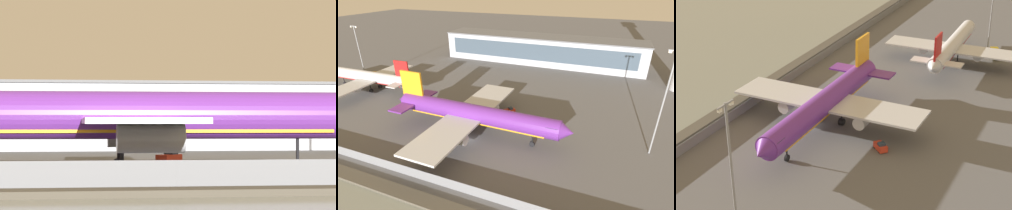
{
  "view_description": "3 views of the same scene",
  "coord_description": "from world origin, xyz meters",
  "views": [
    {
      "loc": [
        -8.3,
        -74.06,
        4.96
      ],
      "look_at": [
        1.96,
        3.52,
        6.72
      ],
      "focal_mm": 85.0,
      "sensor_mm": 36.0,
      "label": 1
    },
    {
      "loc": [
        28.58,
        -47.11,
        35.49
      ],
      "look_at": [
        4.19,
        13.53,
        4.29
      ],
      "focal_mm": 28.0,
      "sensor_mm": 36.0,
      "label": 2
    },
    {
      "loc": [
        91.09,
        50.86,
        52.55
      ],
      "look_at": [
        -2.93,
        6.14,
        4.48
      ],
      "focal_mm": 60.0,
      "sensor_mm": 36.0,
      "label": 3
    }
  ],
  "objects": [
    {
      "name": "perimeter_fence",
      "position": [
        0.0,
        -16.0,
        1.1
      ],
      "size": [
        280.0,
        0.1,
        2.21
      ],
      "color": "slate",
      "rests_on": "ground"
    },
    {
      "name": "cargo_jet_purple",
      "position": [
        -0.47,
        3.22,
        5.5
      ],
      "size": [
        47.88,
        40.65,
        14.41
      ],
      "color": "#602889",
      "rests_on": "ground"
    },
    {
      "name": "terminal_building",
      "position": [
        -1.76,
        71.94,
        6.22
      ],
      "size": [
        91.25,
        15.9,
        12.41
      ],
      "color": "#9EA3AD",
      "rests_on": "ground"
    },
    {
      "name": "shoreline_seawall",
      "position": [
        0.0,
        -20.5,
        0.25
      ],
      "size": [
        320.0,
        3.0,
        0.5
      ],
      "color": "#474238",
      "rests_on": "ground"
    },
    {
      "name": "ground_plane",
      "position": [
        0.0,
        0.0,
        0.0
      ],
      "size": [
        500.0,
        500.0,
        0.0
      ],
      "primitive_type": "plane",
      "color": "#565659"
    },
    {
      "name": "baggage_tug",
      "position": [
        3.9,
        17.09,
        0.81
      ],
      "size": [
        3.33,
        3.45,
        1.8
      ],
      "color": "red",
      "rests_on": "ground"
    }
  ]
}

